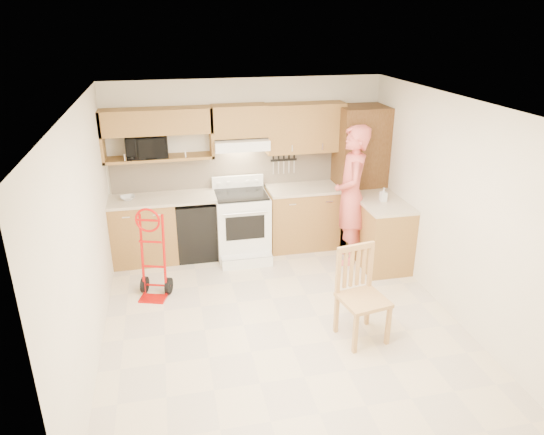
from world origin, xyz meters
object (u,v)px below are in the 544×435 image
object	(u,v)px
microwave	(146,146)
hand_truck	(151,258)
dining_chair	(364,297)
person	(351,196)
range	(242,220)

from	to	relation	value
microwave	hand_truck	world-z (taller)	microwave
microwave	dining_chair	size ratio (longest dim) A/B	0.53
person	dining_chair	xyz separation A→B (m)	(-0.52, -1.83, -0.46)
microwave	hand_truck	size ratio (longest dim) A/B	0.51
microwave	dining_chair	xyz separation A→B (m)	(2.20, -2.59, -1.12)
range	person	size ratio (longest dim) A/B	0.57
microwave	range	distance (m)	1.68
range	hand_truck	xyz separation A→B (m)	(-1.28, -0.92, -0.02)
range	hand_truck	bearing A→B (deg)	-144.26
dining_chair	person	bearing A→B (deg)	64.15
hand_truck	microwave	bearing A→B (deg)	106.96
range	person	distance (m)	1.59
person	dining_chair	distance (m)	1.96
dining_chair	microwave	bearing A→B (deg)	120.35
range	hand_truck	world-z (taller)	range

